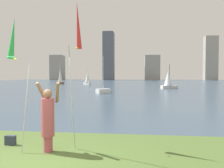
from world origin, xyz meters
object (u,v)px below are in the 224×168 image
at_px(bag, 10,140).
at_px(sailboat_0, 168,80).
at_px(kite_flag_left, 13,42).
at_px(person, 48,118).
at_px(kite_flag_right, 78,29).
at_px(sailboat_4, 60,77).
at_px(sailboat_1, 87,78).
at_px(sailboat_3, 103,91).

distance_m(bag, sailboat_0, 31.16).
bearing_deg(kite_flag_left, person, 38.27).
height_order(kite_flag_right, sailboat_4, sailboat_4).
distance_m(sailboat_1, sailboat_4, 8.12).
distance_m(person, sailboat_0, 31.22).
bearing_deg(kite_flag_right, sailboat_3, 96.38).
bearing_deg(person, bag, 177.09).
height_order(person, sailboat_3, sailboat_3).
distance_m(sailboat_0, sailboat_3, 13.60).
xyz_separation_m(kite_flag_right, sailboat_4, (-17.02, 46.95, -1.51)).
bearing_deg(kite_flag_right, sailboat_1, 102.20).
height_order(kite_flag_left, sailboat_1, sailboat_1).
relative_size(kite_flag_left, sailboat_3, 0.79).
distance_m(person, kite_flag_left, 2.11).
bearing_deg(kite_flag_right, kite_flag_left, -137.15).
relative_size(bag, sailboat_1, 0.08).
bearing_deg(bag, sailboat_4, 107.67).
relative_size(kite_flag_left, sailboat_1, 0.86).
bearing_deg(kite_flag_left, sailboat_1, 100.30).
height_order(person, bag, person).
xyz_separation_m(person, sailboat_3, (-1.53, 20.13, -0.61)).
xyz_separation_m(kite_flag_left, kite_flag_right, (1.29, 1.20, 0.54)).
bearing_deg(sailboat_4, person, -71.03).
height_order(person, sailboat_0, sailboat_0).
relative_size(kite_flag_right, sailboat_3, 0.95).
xyz_separation_m(person, sailboat_1, (-8.85, 44.62, 0.54)).
bearing_deg(sailboat_3, kite_flag_right, -83.62).
relative_size(bag, sailboat_3, 0.07).
height_order(kite_flag_right, bag, kite_flag_right).
bearing_deg(kite_flag_right, sailboat_4, 109.93).
bearing_deg(sailboat_1, sailboat_0, -41.32).
relative_size(sailboat_1, sailboat_3, 0.92).
bearing_deg(person, sailboat_4, 124.36).
bearing_deg(person, sailboat_3, 109.73).
relative_size(person, sailboat_0, 0.48).
relative_size(kite_flag_right, bag, 13.66).
distance_m(sailboat_3, sailboat_4, 31.30).
relative_size(kite_flag_right, sailboat_4, 0.81).
bearing_deg(sailboat_1, bag, -80.35).
height_order(sailboat_0, sailboat_3, sailboat_3).
distance_m(sailboat_0, sailboat_4, 29.43).
relative_size(person, sailboat_3, 0.43).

